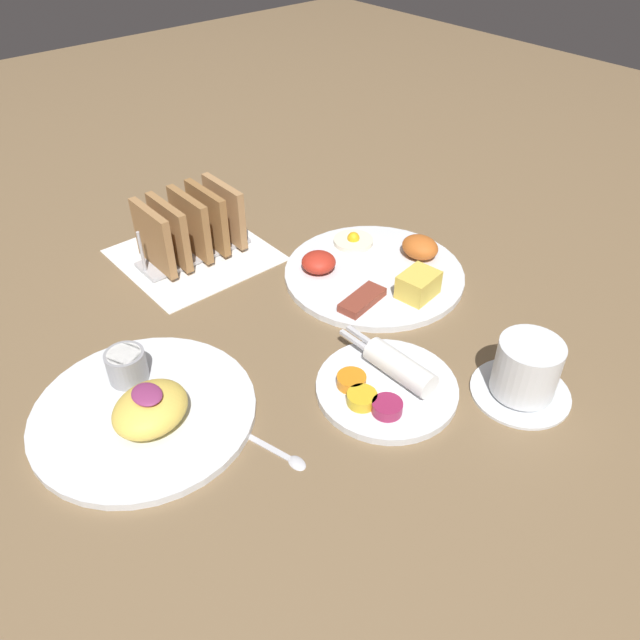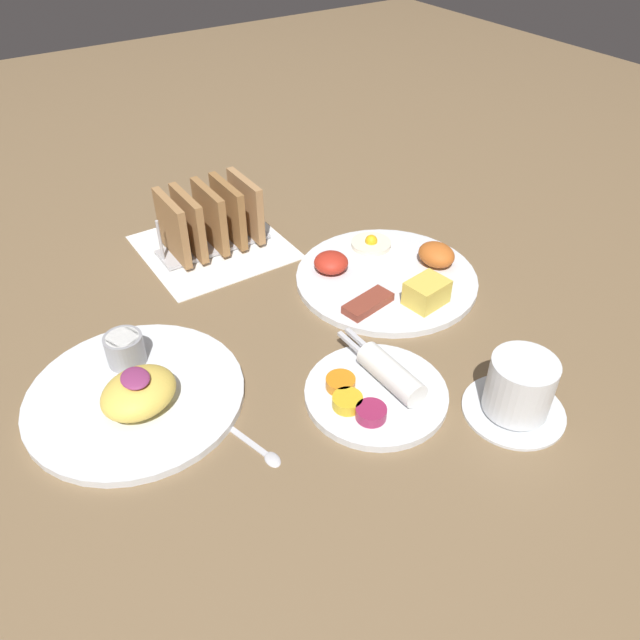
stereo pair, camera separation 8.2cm
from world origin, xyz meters
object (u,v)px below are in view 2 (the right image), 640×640
plate_breakfast (389,275)px  coffee_cup (519,390)px  toast_rack (210,219)px  plate_condiments (376,390)px  plate_foreground (135,390)px

plate_breakfast → coffee_cup: bearing=-8.7°
toast_rack → plate_condiments: bearing=2.1°
plate_condiments → coffee_cup: 0.16m
plate_foreground → toast_rack: (-0.26, 0.23, 0.04)m
plate_breakfast → plate_foreground: (0.03, -0.41, 0.00)m
plate_breakfast → plate_foreground: 0.41m
plate_condiments → plate_foreground: size_ratio=0.71×
plate_breakfast → plate_condiments: bearing=-41.9°
plate_breakfast → coffee_cup: size_ratio=2.27×
plate_condiments → plate_foreground: (-0.16, -0.24, 0.00)m
plate_breakfast → coffee_cup: 0.30m
plate_foreground → plate_breakfast: bearing=93.9°
plate_breakfast → plate_condiments: size_ratio=1.48×
plate_breakfast → plate_condiments: 0.25m
plate_breakfast → plate_condiments: (0.18, -0.16, 0.00)m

